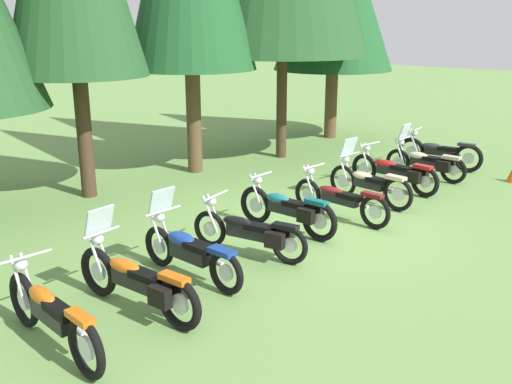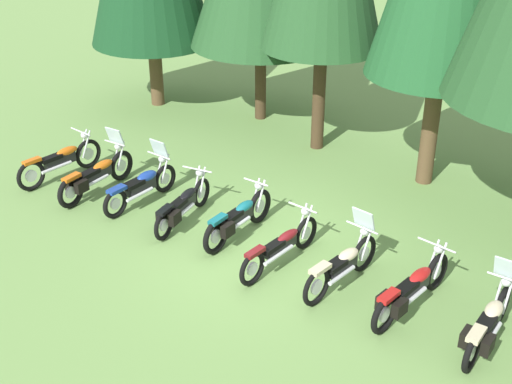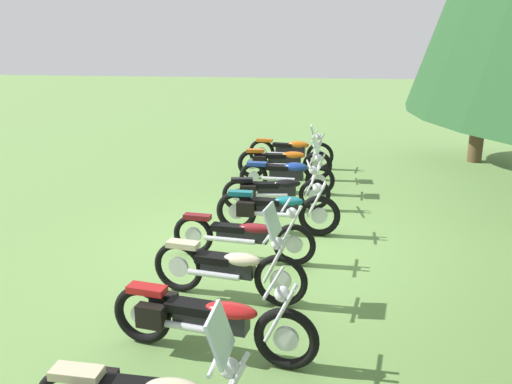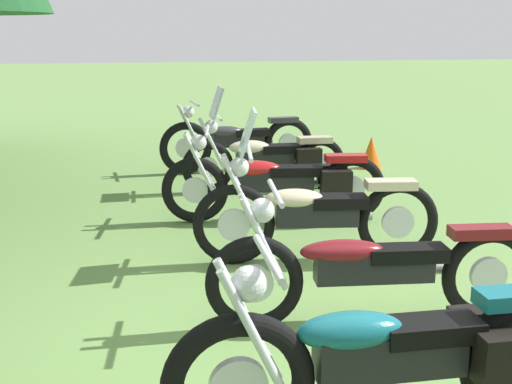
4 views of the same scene
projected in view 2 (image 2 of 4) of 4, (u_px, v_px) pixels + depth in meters
The scene contains 10 objects.
ground_plane at pixel (259, 250), 13.82m from camera, with size 80.00×80.00×0.00m, color #6B934C.
motorcycle_0 at pixel (61, 161), 16.48m from camera, with size 0.74×2.36×1.02m.
motorcycle_1 at pixel (96, 175), 15.79m from camera, with size 0.62×2.37×1.38m.
motorcycle_2 at pixel (142, 185), 15.35m from camera, with size 0.70×2.20×1.34m.
motorcycle_3 at pixel (182, 205), 14.60m from camera, with size 0.79×2.22×0.98m.
motorcycle_4 at pixel (238, 218), 14.06m from camera, with size 0.61×2.25×1.03m.
motorcycle_5 at pixel (281, 246), 13.18m from camera, with size 0.68×2.33×0.99m.
motorcycle_6 at pixel (343, 264), 12.55m from camera, with size 0.69×2.17×1.37m.
motorcycle_7 at pixel (411, 289), 11.90m from camera, with size 0.82×2.40×1.01m.
motorcycle_8 at pixel (488, 323), 11.08m from camera, with size 0.61×2.14×1.34m.
Camera 2 is at (6.51, -9.71, 7.48)m, focal length 48.46 mm.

